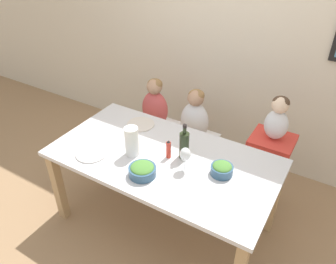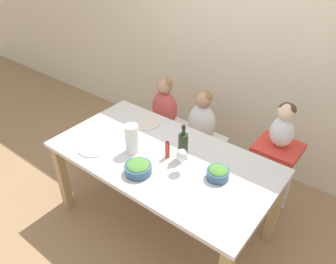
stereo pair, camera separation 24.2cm
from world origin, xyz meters
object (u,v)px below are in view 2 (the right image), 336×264
Objects in this scene: chair_far_center at (200,146)px; dinner_plate_back_left at (146,123)px; paper_towel_roll at (132,139)px; person_child_center at (202,118)px; salad_bowl_small at (218,173)px; wine_glass_near at (182,156)px; chair_right_highchair at (275,162)px; wine_bottle at (183,146)px; person_baby_right at (284,124)px; salad_bowl_large at (138,168)px; dinner_plate_front_left at (93,148)px; person_child_left at (165,104)px; chair_far_left at (165,131)px.

dinner_plate_back_left is at bearing -128.94° from chair_far_center.
paper_towel_roll is 0.98× the size of dinner_plate_back_left.
person_child_center reaches higher than salad_bowl_small.
paper_towel_roll is 0.69m from salad_bowl_small.
paper_towel_roll is at bearing -173.86° from wine_glass_near.
chair_right_highchair is 1.19m from paper_towel_roll.
person_baby_right is at bearing 49.71° from wine_bottle.
salad_bowl_small is at bearing 11.51° from paper_towel_roll.
salad_bowl_large is at bearing -125.26° from person_baby_right.
dinner_plate_front_left is 1.00× the size of dinner_plate_back_left.
person_child_center is at bearing 0.00° from person_child_left.
salad_bowl_large is at bearing 0.49° from dinner_plate_front_left.
salad_bowl_large is at bearing -86.15° from person_child_center.
salad_bowl_large is 0.66m from dinner_plate_back_left.
paper_towel_roll is (-0.86, -0.77, 0.29)m from chair_right_highchair.
wine_glass_near is (-0.43, -0.73, -0.06)m from person_baby_right.
dinner_plate_back_left is (-0.39, 0.53, -0.04)m from salad_bowl_large.
wine_glass_near is 0.74m from dinner_plate_front_left.
chair_far_center is at bearing 0.00° from chair_far_left.
chair_right_highchair is 0.90m from wine_glass_near.
salad_bowl_small is at bearing 17.69° from dinner_plate_front_left.
dinner_plate_back_left is (0.11, -0.40, 0.34)m from chair_far_left.
person_child_left is 1.75× the size of wine_bottle.
wine_glass_near reaches higher than dinner_plate_front_left.
dinner_plate_back_left is at bearing 159.57° from wine_bottle.
wine_bottle reaches higher than paper_towel_roll.
chair_far_center is 0.94× the size of person_child_left.
wine_bottle is 1.52× the size of wine_glass_near.
wine_bottle is 0.15m from wine_glass_near.
chair_far_center is 1.98× the size of dinner_plate_front_left.
chair_far_center is at bearing 180.00° from chair_right_highchair.
person_baby_right is at bearing 21.03° from dinner_plate_back_left.
chair_far_left is 0.32m from person_child_left.
paper_towel_roll is (0.30, -0.77, 0.45)m from chair_far_left.
salad_bowl_small is (-0.19, -0.63, -0.15)m from person_baby_right.
wine_bottle is at bearing -42.80° from person_child_left.
salad_bowl_large reaches higher than dinner_plate_front_left.
person_baby_right is at bearing 0.09° from chair_far_center.
wine_bottle reaches higher than salad_bowl_small.
chair_far_center is at bearing 93.85° from salad_bowl_large.
chair_right_highchair is at bearing -0.06° from person_child_center.
person_child_left is at bearing 111.06° from paper_towel_roll.
person_baby_right is 1.16m from paper_towel_roll.
wine_glass_near is (0.43, 0.05, 0.02)m from paper_towel_roll.
salad_bowl_small reaches higher than chair_far_left.
person_child_center is 0.65m from wine_bottle.
person_child_center is at bearing 51.11° from dinner_plate_back_left.
person_child_left is 1.33× the size of person_baby_right.
person_child_left is 2.10× the size of dinner_plate_front_left.
dinner_plate_back_left is (-0.32, -0.40, 0.34)m from chair_far_center.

